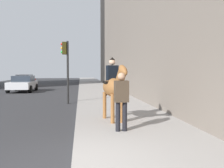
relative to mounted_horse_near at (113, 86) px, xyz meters
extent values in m
cube|color=gray|center=(-3.74, -0.54, -1.28)|extent=(120.00, 3.73, 0.12)
ellipsoid|color=brown|center=(0.08, 0.02, -0.05)|extent=(1.58, 0.85, 0.66)
cylinder|color=brown|center=(-0.33, -0.23, -0.73)|extent=(0.13, 0.13, 0.97)
cylinder|color=brown|center=(-0.39, 0.08, -0.73)|extent=(0.13, 0.13, 0.97)
cylinder|color=brown|center=(0.55, -0.05, -0.73)|extent=(0.13, 0.13, 0.97)
cylinder|color=brown|center=(0.49, 0.26, -0.73)|extent=(0.13, 0.13, 0.97)
cylinder|color=brown|center=(-0.68, -0.14, 0.30)|extent=(0.68, 0.40, 0.68)
ellipsoid|color=brown|center=(-0.88, -0.18, 0.55)|extent=(0.66, 0.34, 0.49)
cylinder|color=black|center=(0.78, 0.16, -0.15)|extent=(0.30, 0.15, 0.55)
cube|color=black|center=(0.13, 0.03, 0.13)|extent=(0.55, 0.68, 0.08)
cube|color=black|center=(0.13, 0.03, 0.45)|extent=(0.35, 0.43, 0.55)
sphere|color=#D8AD8C|center=(0.13, 0.03, 0.84)|extent=(0.22, 0.22, 0.22)
cone|color=black|center=(0.13, 0.03, 0.96)|extent=(0.24, 0.24, 0.10)
cylinder|color=black|center=(-1.47, 0.07, -0.80)|extent=(0.14, 0.14, 0.85)
cylinder|color=black|center=(-1.46, -0.13, -0.80)|extent=(0.14, 0.14, 0.85)
cube|color=#3F3326|center=(-1.47, -0.03, -0.06)|extent=(0.28, 0.41, 0.62)
sphere|color=tan|center=(-1.47, -0.03, 0.37)|extent=(0.22, 0.22, 0.22)
cube|color=maroon|center=(21.77, 7.76, -0.72)|extent=(4.54, 1.69, 0.60)
cube|color=#262D38|center=(21.49, 7.76, -0.16)|extent=(2.39, 1.48, 0.52)
cylinder|color=black|center=(23.17, 8.60, -1.02)|extent=(0.64, 0.22, 0.64)
cylinder|color=black|center=(23.17, 6.92, -1.02)|extent=(0.64, 0.22, 0.64)
cylinder|color=black|center=(20.36, 8.60, -1.02)|extent=(0.64, 0.22, 0.64)
cylinder|color=black|center=(20.36, 6.92, -1.02)|extent=(0.64, 0.22, 0.64)
cube|color=silver|center=(14.22, 6.30, -0.72)|extent=(4.25, 1.89, 0.60)
cube|color=#262D38|center=(14.47, 6.30, -0.16)|extent=(2.07, 1.65, 0.52)
cylinder|color=black|center=(12.90, 5.39, -1.02)|extent=(0.64, 0.22, 0.64)
cylinder|color=black|center=(12.91, 7.24, -1.02)|extent=(0.64, 0.22, 0.64)
cylinder|color=black|center=(15.53, 5.37, -1.02)|extent=(0.64, 0.22, 0.64)
cylinder|color=black|center=(15.54, 7.22, -1.02)|extent=(0.64, 0.22, 0.64)
cylinder|color=black|center=(5.51, 1.85, 0.43)|extent=(0.12, 0.12, 3.55)
cube|color=#2D280C|center=(5.51, 2.03, 1.81)|extent=(0.20, 0.24, 0.70)
sphere|color=red|center=(5.51, 2.16, 2.03)|extent=(0.14, 0.14, 0.14)
sphere|color=orange|center=(5.51, 2.16, 1.81)|extent=(0.14, 0.14, 0.14)
sphere|color=green|center=(5.51, 2.16, 1.59)|extent=(0.14, 0.14, 0.14)
camera|label=1|loc=(-8.28, 1.14, 0.52)|focal=38.57mm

